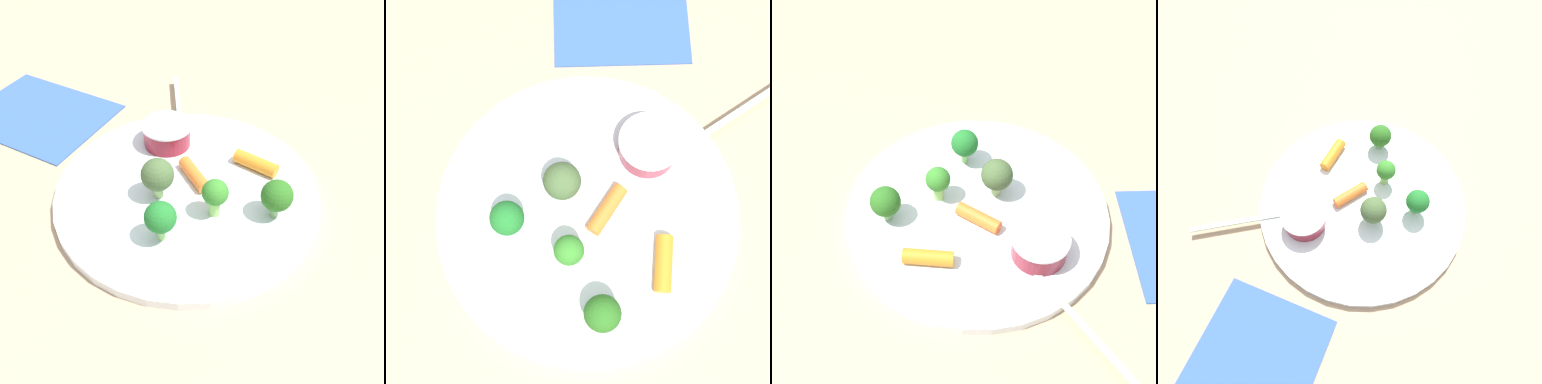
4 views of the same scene
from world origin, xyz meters
TOP-DOWN VIEW (x-y plane):
  - ground_plane at (0.00, 0.00)m, footprint 2.40×2.40m
  - plate at (0.00, 0.00)m, footprint 0.30×0.30m
  - sauce_cup at (0.03, -0.09)m, footprint 0.06×0.06m
  - broccoli_floret_0 at (0.03, 0.01)m, footprint 0.04×0.04m
  - broccoli_floret_1 at (-0.10, 0.04)m, footprint 0.03×0.03m
  - broccoli_floret_2 at (-0.03, 0.04)m, footprint 0.03×0.03m
  - broccoli_floret_3 at (0.02, 0.07)m, footprint 0.03×0.03m
  - carrot_stick_0 at (-0.08, -0.04)m, footprint 0.06×0.04m
  - carrot_stick_1 at (-0.01, -0.02)m, footprint 0.04×0.05m
  - fork at (0.02, -0.16)m, footprint 0.03×0.18m

SIDE VIEW (x-z plane):
  - ground_plane at x=0.00m, z-range 0.00..0.00m
  - plate at x=0.00m, z-range 0.00..0.01m
  - fork at x=0.02m, z-range 0.01..0.01m
  - carrot_stick_1 at x=-0.01m, z-range 0.01..0.03m
  - carrot_stick_0 at x=-0.08m, z-range 0.01..0.03m
  - sauce_cup at x=0.03m, z-range 0.01..0.04m
  - broccoli_floret_1 at x=-0.10m, z-range 0.02..0.06m
  - broccoli_floret_2 at x=-0.03m, z-range 0.02..0.06m
  - broccoli_floret_0 at x=0.03m, z-range 0.02..0.07m
  - broccoli_floret_3 at x=0.02m, z-range 0.02..0.07m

